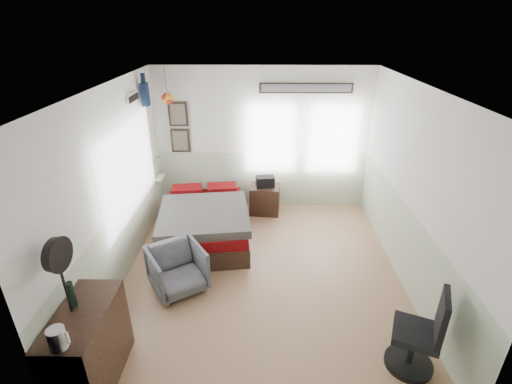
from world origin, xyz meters
TOP-DOWN VIEW (x-y plane):
  - ground_plane at (0.00, 0.00)m, footprint 4.00×4.50m
  - room_shell at (-0.08, 0.19)m, footprint 4.02×4.52m
  - wall_decor at (-1.10, 1.96)m, footprint 3.55×1.32m
  - bed at (-0.98, 0.97)m, footprint 1.60×2.10m
  - dresser at (-1.74, -1.79)m, footprint 0.48×1.00m
  - armchair at (-1.17, -0.34)m, footprint 0.96×0.97m
  - nightstand at (0.05, 1.93)m, footprint 0.59×0.49m
  - task_chair at (1.65, -1.59)m, footprint 0.59×0.59m
  - kettle at (-1.73, -2.20)m, footprint 0.17×0.15m
  - bottle at (-1.84, -1.70)m, footprint 0.07×0.07m
  - stand_fan at (-1.82, -1.77)m, footprint 0.12×0.34m
  - black_bag at (0.05, 1.93)m, footprint 0.36×0.26m

SIDE VIEW (x-z plane):
  - ground_plane at x=0.00m, z-range -0.01..0.00m
  - nightstand at x=0.05m, z-range 0.00..0.55m
  - bed at x=-0.98m, z-range -0.01..0.61m
  - armchair at x=-1.17m, z-range 0.00..0.64m
  - task_chair at x=1.65m, z-range -0.09..0.92m
  - dresser at x=-1.74m, z-range 0.00..0.90m
  - black_bag at x=0.05m, z-range 0.55..0.75m
  - kettle at x=-1.73m, z-range 0.90..1.10m
  - bottle at x=-1.84m, z-range 0.90..1.18m
  - stand_fan at x=-1.82m, z-range 1.13..1.94m
  - room_shell at x=-0.08m, z-range 0.26..2.97m
  - wall_decor at x=-1.10m, z-range 1.38..2.82m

